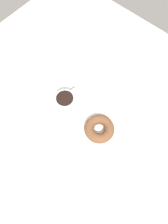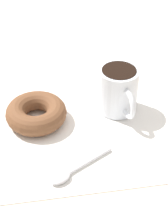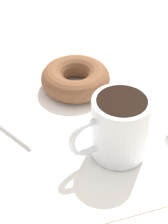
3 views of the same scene
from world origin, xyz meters
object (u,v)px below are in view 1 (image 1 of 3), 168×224
object	(u,v)px
donut	(99,129)
spoon	(114,98)
sugar_cube	(51,123)
coffee_cup	(66,102)

from	to	relation	value
donut	spoon	xyz separation A→B (cm)	(-4.09, 14.48, -1.48)
donut	sugar_cube	bearing A→B (deg)	-147.37
coffee_cup	donut	bearing A→B (deg)	2.84
donut	sugar_cube	size ratio (longest dim) A/B	5.85
spoon	coffee_cup	bearing A→B (deg)	-127.81
coffee_cup	spoon	size ratio (longest dim) A/B	0.94
coffee_cup	spoon	distance (cm)	19.77
donut	spoon	distance (cm)	15.12
coffee_cup	spoon	bearing A→B (deg)	52.19
sugar_cube	spoon	bearing A→B (deg)	64.38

